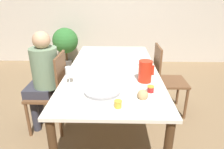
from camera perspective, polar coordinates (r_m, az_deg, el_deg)
name	(u,v)px	position (r m, az deg, el deg)	size (l,w,h in m)	color
ground_plane	(113,120)	(2.73, 0.15, -12.87)	(20.00, 20.00, 0.00)	#7F6647
wall_back	(115,6)	(4.72, 0.80, 19.04)	(10.00, 0.06, 2.60)	beige
dining_table	(113,75)	(2.41, 0.17, -0.04)	(1.04, 2.07, 0.74)	silver
chair_person_side	(53,90)	(2.46, -16.62, -4.40)	(0.42, 0.42, 0.95)	brown
chair_opposite	(165,78)	(2.78, 14.95, -1.01)	(0.42, 0.42, 0.95)	brown
person_seated	(43,74)	(2.41, -19.12, 0.23)	(0.39, 0.41, 1.20)	#33333D
red_pitcher	(145,71)	(2.02, 9.45, 0.95)	(0.16, 0.14, 0.22)	red
wine_glass_water	(69,72)	(1.97, -12.27, 0.81)	(0.07, 0.07, 0.18)	white
teacup_near_person	(71,99)	(1.69, -11.56, -6.96)	(0.12, 0.12, 0.06)	white
teacup_across	(116,58)	(2.69, 1.16, 4.77)	(0.12, 0.12, 0.06)	white
serving_tray	(102,91)	(1.81, -2.83, -4.67)	(0.34, 0.34, 0.03)	#9E9EA3
bread_plate	(143,97)	(1.71, 8.74, -6.23)	(0.21, 0.21, 0.09)	white
jam_jar_amber	(151,89)	(1.84, 10.98, -4.01)	(0.06, 0.06, 0.06)	#A81E1E
jam_jar_red	(118,104)	(1.58, 1.72, -8.32)	(0.06, 0.06, 0.06)	gold
potted_plant	(65,42)	(4.54, -13.18, 9.17)	(0.55, 0.55, 0.88)	#4C4742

